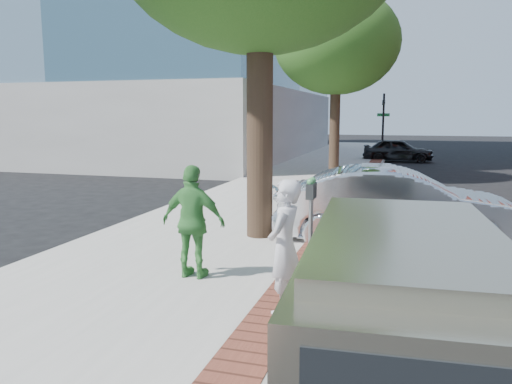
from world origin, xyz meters
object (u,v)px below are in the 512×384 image
at_px(parking_meter, 311,204).
at_px(sedan_silver, 397,207).
at_px(person_gray, 285,247).
at_px(person_officer, 264,186).
at_px(person_green, 193,222).
at_px(bg_car, 398,150).
at_px(van, 402,295).

height_order(parking_meter, sedan_silver, parking_meter).
bearing_deg(parking_meter, person_gray, -89.92).
bearing_deg(person_officer, person_green, 161.82).
distance_m(person_green, sedan_silver, 4.47).
distance_m(parking_meter, person_green, 1.84).
height_order(parking_meter, bg_car, parking_meter).
height_order(person_officer, van, person_officer).
relative_size(person_green, sedan_silver, 0.36).
xyz_separation_m(parking_meter, sedan_silver, (1.26, 2.55, -0.42)).
xyz_separation_m(person_officer, sedan_silver, (2.94, -0.70, -0.21)).
relative_size(person_green, bg_car, 0.45).
relative_size(person_officer, person_green, 0.99).
height_order(person_gray, van, person_gray).
bearing_deg(bg_car, person_green, 173.25).
bearing_deg(parking_meter, person_green, -151.96).
distance_m(person_gray, person_officer, 5.31).
relative_size(person_green, van, 0.38).
bearing_deg(sedan_silver, person_officer, 71.27).
height_order(parking_meter, person_green, person_green).
bearing_deg(sedan_silver, person_gray, 158.44).
bearing_deg(van, person_green, 143.55).
relative_size(parking_meter, person_gray, 0.88).
distance_m(parking_meter, person_gray, 1.80).
relative_size(person_gray, van, 0.37).
height_order(bg_car, van, van).
distance_m(person_officer, sedan_silver, 3.03).
height_order(person_green, van, person_green).
xyz_separation_m(person_green, sedan_silver, (2.88, 3.41, -0.22)).
xyz_separation_m(person_gray, sedan_silver, (1.26, 4.34, -0.20)).
height_order(person_gray, person_officer, person_officer).
relative_size(person_gray, person_green, 0.98).
distance_m(sedan_silver, van, 5.37).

